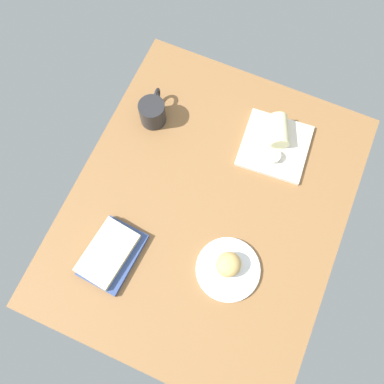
# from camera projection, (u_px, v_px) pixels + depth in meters

# --- Properties ---
(dining_table) EXTENTS (1.10, 0.90, 0.04)m
(dining_table) POSITION_uv_depth(u_px,v_px,m) (207.00, 208.00, 1.37)
(dining_table) COLOR olive
(dining_table) RESTS_ON ground
(round_plate) EXTENTS (0.21, 0.21, 0.01)m
(round_plate) POSITION_uv_depth(u_px,v_px,m) (228.00, 269.00, 1.28)
(round_plate) COLOR white
(round_plate) RESTS_ON dining_table
(scone_pastry) EXTENTS (0.10, 0.10, 0.06)m
(scone_pastry) POSITION_uv_depth(u_px,v_px,m) (229.00, 265.00, 1.25)
(scone_pastry) COLOR tan
(scone_pastry) RESTS_ON round_plate
(square_plate) EXTENTS (0.25, 0.25, 0.02)m
(square_plate) POSITION_uv_depth(u_px,v_px,m) (275.00, 146.00, 1.42)
(square_plate) COLOR silver
(square_plate) RESTS_ON dining_table
(sauce_cup) EXTENTS (0.05, 0.05, 0.03)m
(sauce_cup) POSITION_uv_depth(u_px,v_px,m) (274.00, 156.00, 1.38)
(sauce_cup) COLOR silver
(sauce_cup) RESTS_ON square_plate
(breakfast_wrap) EXTENTS (0.13, 0.10, 0.06)m
(breakfast_wrap) POSITION_uv_depth(u_px,v_px,m) (279.00, 130.00, 1.39)
(breakfast_wrap) COLOR beige
(breakfast_wrap) RESTS_ON square_plate
(book_stack) EXTENTS (0.23, 0.17, 0.05)m
(book_stack) POSITION_uv_depth(u_px,v_px,m) (110.00, 254.00, 1.28)
(book_stack) COLOR #33477F
(book_stack) RESTS_ON dining_table
(coffee_mug) EXTENTS (0.14, 0.09, 0.10)m
(coffee_mug) POSITION_uv_depth(u_px,v_px,m) (153.00, 112.00, 1.41)
(coffee_mug) COLOR #262628
(coffee_mug) RESTS_ON dining_table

